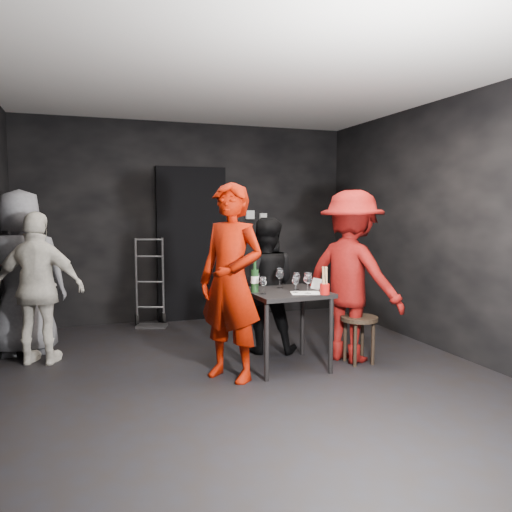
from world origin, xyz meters
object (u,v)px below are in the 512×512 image
object	(u,v)px
man_maroon	(352,264)
bystander_grey	(22,260)
wine_bottle	(255,280)
breadstick_cup	(325,281)
stool	(359,325)
hand_truck	(151,310)
bystander_cream	(39,288)
tasting_table	(286,301)
woman_black	(265,288)
server_red	(231,264)

from	to	relation	value
man_maroon	bystander_grey	xyz separation A→B (m)	(-3.15, 1.31, 0.02)
wine_bottle	breadstick_cup	bearing A→B (deg)	-31.24
stool	man_maroon	world-z (taller)	man_maroon
man_maroon	breadstick_cup	world-z (taller)	man_maroon
bystander_grey	breadstick_cup	distance (m)	3.15
hand_truck	man_maroon	size ratio (longest dim) A/B	0.59
bystander_cream	hand_truck	bearing A→B (deg)	-114.37
tasting_table	bystander_cream	xyz separation A→B (m)	(-2.26, 0.90, 0.11)
hand_truck	stool	distance (m)	2.89
bystander_cream	woman_black	bearing A→B (deg)	-168.58
tasting_table	man_maroon	bearing A→B (deg)	-0.75
bystander_grey	wine_bottle	distance (m)	2.49
bystander_grey	wine_bottle	bearing A→B (deg)	146.43
stool	server_red	size ratio (longest dim) A/B	0.23
bystander_cream	bystander_grey	size ratio (longest dim) A/B	0.76
woman_black	bystander_grey	xyz separation A→B (m)	(-2.43, 0.74, 0.31)
man_maroon	wine_bottle	bearing A→B (deg)	60.12
bystander_cream	wine_bottle	bearing A→B (deg)	175.94
tasting_table	bystander_grey	xyz separation A→B (m)	(-2.44, 1.30, 0.35)
breadstick_cup	bystander_cream	bearing A→B (deg)	154.33
man_maroon	bystander_grey	distance (m)	3.41
breadstick_cup	stool	bearing A→B (deg)	21.05
man_maroon	bystander_grey	size ratio (longest dim) A/B	0.98
hand_truck	stool	size ratio (longest dim) A/B	2.46
hand_truck	woman_black	size ratio (longest dim) A/B	0.83
tasting_table	wine_bottle	world-z (taller)	wine_bottle
man_maroon	stool	bearing A→B (deg)	166.36
tasting_table	stool	distance (m)	0.79
hand_truck	breadstick_cup	world-z (taller)	hand_truck
wine_bottle	breadstick_cup	distance (m)	0.66
bystander_grey	hand_truck	bearing A→B (deg)	-151.49
stool	wine_bottle	distance (m)	1.16
woman_black	bystander_grey	world-z (taller)	bystander_grey
woman_black	tasting_table	bearing A→B (deg)	111.91
hand_truck	bystander_cream	xyz separation A→B (m)	(-1.24, -1.27, 0.55)
hand_truck	man_maroon	world-z (taller)	man_maroon
woman_black	bystander_grey	distance (m)	2.56
tasting_table	woman_black	bearing A→B (deg)	91.00
tasting_table	wine_bottle	distance (m)	0.38
woman_black	man_maroon	size ratio (longest dim) A/B	0.71
tasting_table	breadstick_cup	bearing A→B (deg)	-50.69
tasting_table	bystander_cream	size ratio (longest dim) A/B	0.49
tasting_table	breadstick_cup	size ratio (longest dim) A/B	2.70
hand_truck	bystander_cream	world-z (taller)	bystander_cream
stool	breadstick_cup	xyz separation A→B (m)	(-0.48, -0.19, 0.49)
wine_bottle	breadstick_cup	xyz separation A→B (m)	(0.56, -0.34, 0.01)
wine_bottle	man_maroon	bearing A→B (deg)	-2.33
hand_truck	server_red	bearing A→B (deg)	-59.82
hand_truck	tasting_table	size ratio (longest dim) A/B	1.54
breadstick_cup	man_maroon	bearing A→B (deg)	33.59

